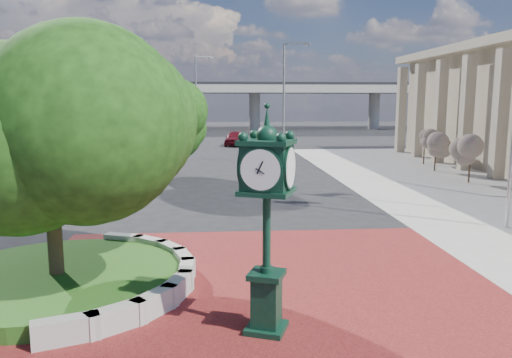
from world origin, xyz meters
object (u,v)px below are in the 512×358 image
object	(u,v)px
post_clock	(267,212)
street_lamp_far	(198,93)
parked_car	(235,138)
street_lamp_near	(287,94)

from	to	relation	value
post_clock	street_lamp_far	bearing A→B (deg)	93.94
post_clock	parked_car	world-z (taller)	post_clock
parked_car	street_lamp_near	xyz separation A→B (m)	(3.18, -16.02, 4.32)
post_clock	street_lamp_near	bearing A→B (deg)	81.45
post_clock	street_lamp_near	xyz separation A→B (m)	(4.01, 26.68, 2.62)
parked_car	street_lamp_near	world-z (taller)	street_lamp_near
post_clock	street_lamp_near	distance (m)	27.11
parked_car	street_lamp_far	world-z (taller)	street_lamp_far
street_lamp_far	parked_car	bearing A→B (deg)	-8.21
parked_car	street_lamp_far	xyz separation A→B (m)	(-3.82, 0.55, 4.61)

